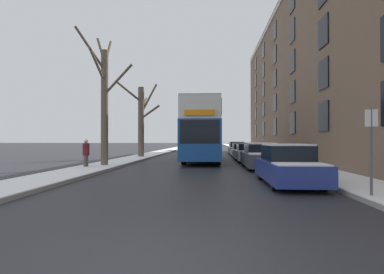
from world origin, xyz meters
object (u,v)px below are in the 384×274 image
(parked_car_4, at_px, (237,149))
(bare_tree_left_0, at_px, (104,101))
(double_decker_bus, at_px, (202,129))
(pedestrian_left_sidewalk, at_px, (86,153))
(parked_car_3, at_px, (242,151))
(parked_car_2, at_px, (249,153))
(oncoming_van, at_px, (192,142))
(bare_tree_left_1, at_px, (141,119))
(parked_car_1, at_px, (260,156))
(street_sign_post, at_px, (371,148))
(parked_car_0, at_px, (288,166))

(parked_car_4, bearing_deg, bare_tree_left_0, -118.99)
(double_decker_bus, xyz_separation_m, parked_car_4, (3.39, 10.65, -1.77))
(pedestrian_left_sidewalk, bearing_deg, double_decker_bus, 138.39)
(parked_car_3, bearing_deg, bare_tree_left_0, -130.01)
(bare_tree_left_0, distance_m, parked_car_4, 18.59)
(parked_car_4, height_order, pedestrian_left_sidewalk, pedestrian_left_sidewalk)
(parked_car_4, bearing_deg, double_decker_bus, -107.65)
(parked_car_2, relative_size, parked_car_3, 0.90)
(parked_car_2, distance_m, pedestrian_left_sidewalk, 11.42)
(parked_car_2, xyz_separation_m, oncoming_van, (-5.51, 20.24, 0.68))
(parked_car_4, xyz_separation_m, pedestrian_left_sidewalk, (-9.47, -17.10, 0.24))
(bare_tree_left_1, distance_m, parked_car_1, 12.93)
(bare_tree_left_1, distance_m, street_sign_post, 20.75)
(parked_car_0, xyz_separation_m, pedestrian_left_sidewalk, (-9.47, 4.85, 0.23))
(parked_car_3, xyz_separation_m, parked_car_4, (0.00, 5.45, 0.05))
(parked_car_2, relative_size, pedestrian_left_sidewalk, 2.46)
(parked_car_1, height_order, oncoming_van, oncoming_van)
(parked_car_2, distance_m, parked_car_4, 10.72)
(parked_car_2, xyz_separation_m, street_sign_post, (1.38, -14.14, 0.75))
(oncoming_van, bearing_deg, double_decker_bus, -83.99)
(double_decker_bus, bearing_deg, bare_tree_left_1, 145.90)
(bare_tree_left_1, xyz_separation_m, parked_car_4, (8.87, 6.94, -2.80))
(parked_car_1, relative_size, parked_car_4, 1.00)
(parked_car_3, xyz_separation_m, pedestrian_left_sidewalk, (-9.47, -11.66, 0.29))
(bare_tree_left_0, relative_size, pedestrian_left_sidewalk, 4.79)
(parked_car_3, distance_m, pedestrian_left_sidewalk, 15.02)
(parked_car_1, xyz_separation_m, parked_car_3, (0.00, 10.48, -0.07))
(bare_tree_left_0, distance_m, street_sign_post, 13.77)
(oncoming_van, bearing_deg, parked_car_4, -59.90)
(bare_tree_left_1, bearing_deg, oncoming_van, 78.46)
(oncoming_van, relative_size, street_sign_post, 2.30)
(pedestrian_left_sidewalk, height_order, street_sign_post, street_sign_post)
(bare_tree_left_0, distance_m, double_decker_bus, 7.80)
(parked_car_0, distance_m, pedestrian_left_sidewalk, 10.65)
(parked_car_1, xyz_separation_m, street_sign_post, (1.38, -8.93, 0.71))
(parked_car_4, height_order, street_sign_post, street_sign_post)
(parked_car_2, height_order, street_sign_post, street_sign_post)
(parked_car_2, bearing_deg, street_sign_post, -84.41)
(parked_car_4, bearing_deg, parked_car_0, -90.00)
(double_decker_bus, bearing_deg, oncoming_van, 96.01)
(bare_tree_left_1, xyz_separation_m, parked_car_0, (8.87, -15.02, -2.79))
(oncoming_van, bearing_deg, parked_car_3, -69.77)
(bare_tree_left_0, relative_size, bare_tree_left_1, 1.17)
(oncoming_van, bearing_deg, bare_tree_left_1, -101.54)
(bare_tree_left_0, height_order, parked_car_0, bare_tree_left_0)
(double_decker_bus, relative_size, pedestrian_left_sidewalk, 6.38)
(parked_car_3, bearing_deg, oncoming_van, 110.23)
(parked_car_1, bearing_deg, double_decker_bus, 122.71)
(double_decker_bus, height_order, oncoming_van, double_decker_bus)
(pedestrian_left_sidewalk, bearing_deg, parked_car_3, 142.61)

